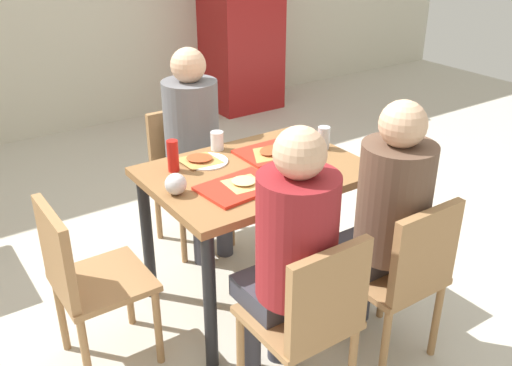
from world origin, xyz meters
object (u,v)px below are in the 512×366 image
tray_red_near (239,187)px  paper_plate_near_edge (308,176)px  person_far_side (195,137)px  paper_plate_center (207,161)px  chair_near_left (311,315)px  foil_bundle (176,184)px  chair_near_right (404,272)px  chair_left_end (83,276)px  soda_can (324,138)px  main_table (256,189)px  pizza_slice_a (244,182)px  pizza_slice_c (199,159)px  condiment_bottle (173,156)px  drink_fridge (241,16)px  person_in_brown_jacket (386,210)px  pizza_slice_d (309,176)px  person_in_red (291,247)px  plastic_cup_a (217,141)px  pizza_slice_b (271,151)px  plastic_cup_b (302,183)px  chair_far_side (186,167)px  tray_red_far (273,152)px

tray_red_near → paper_plate_near_edge: bearing=-12.6°
person_far_side → paper_plate_center: 0.45m
chair_near_left → person_far_side: (0.27, 1.40, 0.25)m
tray_red_near → foil_bundle: bearing=156.4°
chair_near_right → chair_left_end: 1.41m
chair_near_right → soda_can: size_ratio=6.91×
main_table → soda_can: (0.45, 0.02, 0.17)m
pizza_slice_a → person_far_side: bearing=78.3°
chair_near_right → pizza_slice_a: chair_near_right is taller
paper_plate_near_edge → pizza_slice_c: 0.57m
pizza_slice_a → soda_can: (0.61, 0.15, 0.04)m
person_far_side → soda_can: person_far_side is taller
condiment_bottle → pizza_slice_c: bearing=8.1°
drink_fridge → main_table: bearing=-121.8°
person_in_brown_jacket → pizza_slice_d: person_in_brown_jacket is taller
person_in_red → plastic_cup_a: (0.24, 0.96, 0.08)m
main_table → chair_near_right: 0.83m
chair_near_right → pizza_slice_d: 0.62m
paper_plate_center → person_far_side: bearing=69.1°
condiment_bottle → pizza_slice_b: bearing=-13.0°
pizza_slice_d → plastic_cup_b: bearing=-143.2°
chair_left_end → pizza_slice_a: chair_left_end is taller
chair_left_end → pizza_slice_b: 1.13m
main_table → foil_bundle: size_ratio=10.66×
chair_far_side → foil_bundle: bearing=-119.8°
main_table → person_in_brown_jacket: bearing=-67.1°
person_far_side → condiment_bottle: size_ratio=7.83×
person_in_red → foil_bundle: (-0.19, 0.61, 0.08)m
main_table → plastic_cup_b: plastic_cup_b is taller
pizza_slice_a → condiment_bottle: (-0.19, 0.35, 0.06)m
chair_left_end → plastic_cup_a: bearing=20.3°
chair_near_right → paper_plate_near_edge: size_ratio=3.83×
paper_plate_near_edge → pizza_slice_b: bearing=89.4°
chair_far_side → chair_left_end: (-0.92, -0.77, 0.00)m
person_in_brown_jacket → paper_plate_near_edge: person_in_brown_jacket is taller
pizza_slice_c → pizza_slice_d: size_ratio=1.05×
soda_can → chair_near_right: bearing=-103.3°
main_table → paper_plate_center: (-0.16, 0.21, 0.12)m
chair_near_right → pizza_slice_a: (-0.43, 0.64, 0.30)m
chair_left_end → tray_red_far: (1.10, 0.12, 0.29)m
chair_left_end → pizza_slice_a: bearing=-9.9°
person_far_side → drink_fridge: drink_fridge is taller
chair_left_end → foil_bundle: bearing=-2.4°
chair_near_right → person_far_side: size_ratio=0.67×
pizza_slice_a → pizza_slice_b: size_ratio=0.86×
pizza_slice_a → paper_plate_center: bearing=90.2°
person_in_brown_jacket → pizza_slice_a: bearing=130.4°
tray_red_far → pizza_slice_a: bearing=-144.2°
pizza_slice_b → condiment_bottle: 0.53m
tray_red_near → soda_can: bearing=13.6°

